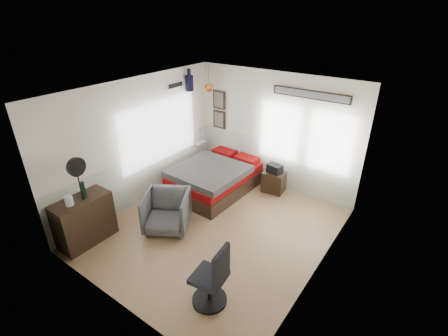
{
  "coord_description": "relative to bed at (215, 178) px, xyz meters",
  "views": [
    {
      "loc": [
        3.12,
        -4.09,
        3.95
      ],
      "look_at": [
        -0.1,
        0.4,
        1.15
      ],
      "focal_mm": 26.0,
      "sensor_mm": 36.0,
      "label": 1
    }
  ],
  "objects": [
    {
      "name": "armchair",
      "position": [
        0.13,
        -1.7,
        0.06
      ],
      "size": [
        1.14,
        1.14,
        0.77
      ],
      "primitive_type": "imported",
      "rotation": [
        0.0,
        0.0,
        0.54
      ],
      "color": "#545455",
      "rests_on": "ground_plane"
    },
    {
      "name": "nightstand",
      "position": [
        1.15,
        0.77,
        -0.07
      ],
      "size": [
        0.53,
        0.45,
        0.49
      ],
      "primitive_type": "cube",
      "rotation": [
        0.0,
        0.0,
        0.12
      ],
      "color": "#2E2015",
      "rests_on": "ground_plane"
    },
    {
      "name": "bed",
      "position": [
        0.0,
        0.0,
        0.0
      ],
      "size": [
        1.53,
        2.08,
        0.65
      ],
      "rotation": [
        0.0,
        0.0,
        -0.03
      ],
      "color": "#2E2015",
      "rests_on": "ground_plane"
    },
    {
      "name": "stand_fan",
      "position": [
        -0.73,
        -2.82,
        1.21
      ],
      "size": [
        0.11,
        0.33,
        0.81
      ],
      "rotation": [
        0.0,
        0.0,
        0.09
      ],
      "color": "black",
      "rests_on": "dresser"
    },
    {
      "name": "kettle",
      "position": [
        -0.77,
        -3.04,
        0.67
      ],
      "size": [
        0.16,
        0.13,
        0.18
      ],
      "rotation": [
        0.0,
        0.0,
        -0.06
      ],
      "color": "silver",
      "rests_on": "dresser"
    },
    {
      "name": "wall_decor",
      "position": [
        -0.17,
        0.77,
        1.78
      ],
      "size": [
        3.55,
        1.32,
        1.44
      ],
      "color": "black",
      "rests_on": "room_shell"
    },
    {
      "name": "ground_plane",
      "position": [
        0.93,
        -1.19,
        -0.32
      ],
      "size": [
        4.0,
        4.5,
        0.01
      ],
      "primitive_type": "cube",
      "color": "olive"
    },
    {
      "name": "bottle",
      "position": [
        -0.78,
        -2.76,
        0.74
      ],
      "size": [
        0.08,
        0.08,
        0.31
      ],
      "primitive_type": "cylinder",
      "color": "black",
      "rests_on": "dresser"
    },
    {
      "name": "task_chair",
      "position": [
        1.95,
        -2.62,
        0.1
      ],
      "size": [
        0.52,
        0.52,
        1.04
      ],
      "rotation": [
        0.0,
        0.0,
        0.14
      ],
      "color": "black",
      "rests_on": "ground_plane"
    },
    {
      "name": "black_bag",
      "position": [
        1.15,
        0.77,
        0.27
      ],
      "size": [
        0.37,
        0.28,
        0.2
      ],
      "primitive_type": "cube",
      "rotation": [
        0.0,
        0.0,
        -0.2
      ],
      "color": "black",
      "rests_on": "nightstand"
    },
    {
      "name": "room_shell",
      "position": [
        0.85,
        -1.0,
        1.29
      ],
      "size": [
        4.02,
        4.52,
        2.71
      ],
      "color": "silver",
      "rests_on": "ground_plane"
    },
    {
      "name": "dresser",
      "position": [
        -0.81,
        -2.84,
        0.13
      ],
      "size": [
        0.48,
        1.0,
        0.9
      ],
      "primitive_type": "cube",
      "color": "#2E2015",
      "rests_on": "ground_plane"
    }
  ]
}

